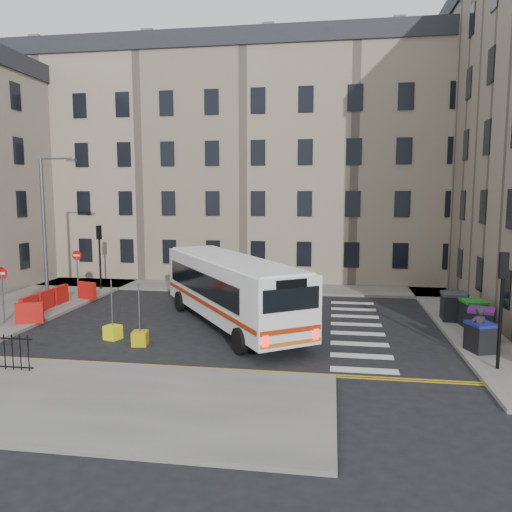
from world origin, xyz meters
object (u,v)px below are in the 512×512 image
(wheelie_bin_e, at_px, (456,304))
(bollard_yellow, at_px, (113,332))
(wheelie_bin_a, at_px, (481,337))
(streetlamp, at_px, (44,229))
(bus, at_px, (231,287))
(bollard_chevron, at_px, (140,338))
(wheelie_bin_c, at_px, (473,313))
(wheelie_bin_b, at_px, (481,324))
(wheelie_bin_d, at_px, (453,306))
(pedestrian, at_px, (478,330))

(wheelie_bin_e, distance_m, bollard_yellow, 16.69)
(wheelie_bin_a, relative_size, bollard_yellow, 2.13)
(wheelie_bin_a, bearing_deg, streetlamp, 146.22)
(bollard_yellow, bearing_deg, streetlamp, 138.76)
(bus, bearing_deg, bollard_chevron, -163.77)
(wheelie_bin_e, height_order, bollard_chevron, wheelie_bin_e)
(wheelie_bin_c, bearing_deg, bollard_chevron, -170.78)
(wheelie_bin_b, xyz_separation_m, wheelie_bin_e, (-0.01, 4.15, -0.05))
(streetlamp, relative_size, bollard_yellow, 13.57)
(wheelie_bin_a, xyz_separation_m, bollard_chevron, (-13.56, -0.82, -0.43))
(wheelie_bin_b, distance_m, wheelie_bin_d, 3.18)
(bus, height_order, wheelie_bin_c, bus)
(wheelie_bin_b, xyz_separation_m, pedestrian, (-0.62, -1.88, 0.23))
(wheelie_bin_d, xyz_separation_m, bollard_yellow, (-15.13, -5.09, -0.53))
(wheelie_bin_a, bearing_deg, wheelie_bin_b, 55.72)
(wheelie_bin_d, xyz_separation_m, bollard_chevron, (-13.63, -5.77, -0.53))
(bus, bearing_deg, bollard_yellow, 179.33)
(wheelie_bin_d, bearing_deg, bollard_yellow, -158.73)
(bus, relative_size, pedestrian, 6.32)
(wheelie_bin_a, height_order, bollard_yellow, wheelie_bin_a)
(streetlamp, relative_size, wheelie_bin_d, 6.06)
(wheelie_bin_b, distance_m, bollard_yellow, 15.68)
(wheelie_bin_b, bearing_deg, wheelie_bin_e, 109.48)
(wheelie_bin_a, distance_m, wheelie_bin_d, 4.96)
(wheelie_bin_e, relative_size, bollard_yellow, 2.01)
(pedestrian, distance_m, bollard_chevron, 13.47)
(wheelie_bin_d, bearing_deg, wheelie_bin_c, -58.74)
(wheelie_bin_a, distance_m, bollard_yellow, 15.07)
(wheelie_bin_e, height_order, pedestrian, pedestrian)
(bus, relative_size, bollard_chevron, 18.66)
(wheelie_bin_a, height_order, wheelie_bin_c, wheelie_bin_c)
(bus, relative_size, wheelie_bin_c, 8.87)
(streetlamp, height_order, wheelie_bin_a, streetlamp)
(wheelie_bin_d, distance_m, bollard_chevron, 14.81)
(wheelie_bin_c, xyz_separation_m, wheelie_bin_e, (-0.23, 2.16, -0.02))
(bollard_chevron, bearing_deg, streetlamp, 141.44)
(wheelie_bin_c, distance_m, bollard_yellow, 16.25)
(wheelie_bin_c, height_order, wheelie_bin_e, wheelie_bin_c)
(streetlamp, bearing_deg, bollard_chevron, -38.56)
(pedestrian, bearing_deg, bus, -24.75)
(wheelie_bin_a, bearing_deg, pedestrian, -167.93)
(bollard_chevron, bearing_deg, wheelie_bin_a, 3.44)
(streetlamp, distance_m, wheelie_bin_b, 22.64)
(wheelie_bin_d, height_order, bollard_yellow, wheelie_bin_d)
(bus, xyz_separation_m, wheelie_bin_b, (10.97, -1.07, -1.04))
(wheelie_bin_b, relative_size, wheelie_bin_e, 1.20)
(wheelie_bin_a, xyz_separation_m, wheelie_bin_d, (0.07, 4.96, 0.10))
(streetlamp, distance_m, bus, 11.67)
(wheelie_bin_b, bearing_deg, streetlamp, -170.36)
(bus, height_order, wheelie_bin_d, bus)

